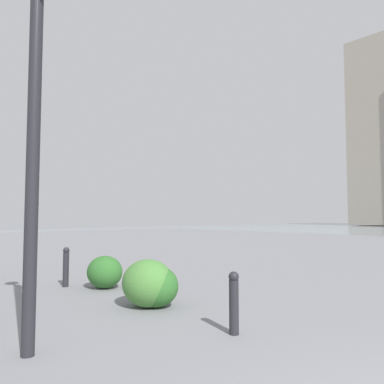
# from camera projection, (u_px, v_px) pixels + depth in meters

# --- Properties ---
(lamppost) EXTENTS (0.98, 0.28, 4.39)m
(lamppost) POSITION_uv_depth(u_px,v_px,m) (35.00, 86.00, 4.13)
(lamppost) COLOR #232328
(lamppost) RESTS_ON ground
(bollard_near) EXTENTS (0.13, 0.13, 0.77)m
(bollard_near) POSITION_uv_depth(u_px,v_px,m) (234.00, 301.00, 4.70)
(bollard_near) COLOR #232328
(bollard_near) RESTS_ON ground
(bollard_mid) EXTENTS (0.13, 0.13, 0.82)m
(bollard_mid) POSITION_uv_depth(u_px,v_px,m) (66.00, 266.00, 7.84)
(bollard_mid) COLOR #232328
(bollard_mid) RESTS_ON ground
(shrub_low) EXTENTS (0.79, 0.71, 0.67)m
(shrub_low) POSITION_uv_depth(u_px,v_px,m) (155.00, 286.00, 6.10)
(shrub_low) COLOR #2D6628
(shrub_low) RESTS_ON ground
(shrub_round) EXTENTS (0.90, 0.81, 0.76)m
(shrub_round) POSITION_uv_depth(u_px,v_px,m) (148.00, 283.00, 6.11)
(shrub_round) COLOR #477F38
(shrub_round) RESTS_ON ground
(shrub_wide) EXTENTS (0.77, 0.69, 0.65)m
(shrub_wide) POSITION_uv_depth(u_px,v_px,m) (105.00, 272.00, 7.68)
(shrub_wide) COLOR #2D6628
(shrub_wide) RESTS_ON ground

